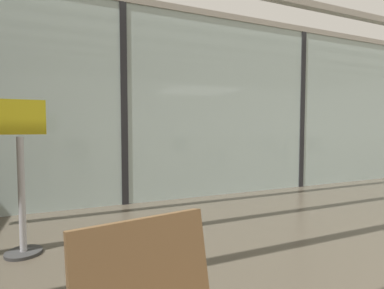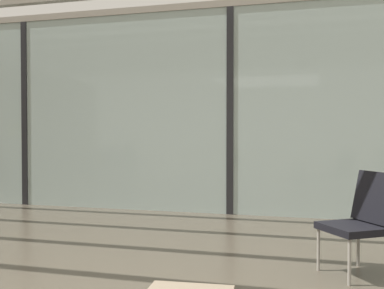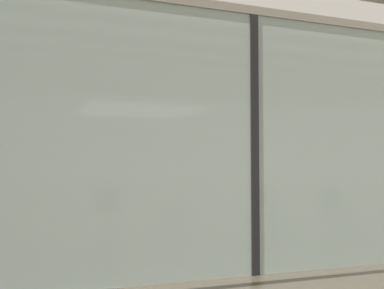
{
  "view_description": "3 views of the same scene",
  "coord_description": "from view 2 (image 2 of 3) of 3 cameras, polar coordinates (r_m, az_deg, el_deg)",
  "views": [
    {
      "loc": [
        -4.27,
        0.67,
        1.18
      ],
      "look_at": [
        -1.11,
        8.17,
        0.72
      ],
      "focal_mm": 27.2,
      "sensor_mm": 36.0,
      "label": 1
    },
    {
      "loc": [
        1.3,
        -1.56,
        1.21
      ],
      "look_at": [
        -0.48,
        4.81,
        1.04
      ],
      "focal_mm": 43.31,
      "sensor_mm": 36.0,
      "label": 2
    },
    {
      "loc": [
        -2.7,
        0.25,
        1.22
      ],
      "look_at": [
        -0.57,
        5.7,
        1.53
      ],
      "focal_mm": 44.5,
      "sensor_mm": 36.0,
      "label": 3
    }
  ],
  "objects": [
    {
      "name": "window_mullion_1",
      "position": [
        6.89,
        4.77,
        4.13
      ],
      "size": [
        0.1,
        0.12,
        3.06
      ],
      "primitive_type": "cube",
      "color": "black",
      "rests_on": "ground"
    },
    {
      "name": "glass_curtain_wall",
      "position": [
        6.89,
        4.77,
        4.13
      ],
      "size": [
        14.0,
        0.08,
        3.06
      ],
      "primitive_type": "cube",
      "color": "#A3B7B2",
      "rests_on": "ground"
    },
    {
      "name": "lounge_chair_4",
      "position": [
        4.24,
        20.33,
        -8.31
      ],
      "size": [
        0.7,
        0.69,
        0.87
      ],
      "rotation": [
        0.0,
        0.0,
        5.31
      ],
      "color": "black",
      "rests_on": "ground"
    },
    {
      "name": "parked_airplane",
      "position": [
        12.23,
        6.63,
        6.15
      ],
      "size": [
        11.42,
        4.42,
        4.42
      ],
      "color": "silver",
      "rests_on": "ground"
    },
    {
      "name": "window_mullion_0",
      "position": [
        8.3,
        -19.76,
        3.59
      ],
      "size": [
        0.1,
        0.12,
        3.06
      ],
      "primitive_type": "cube",
      "color": "black",
      "rests_on": "ground"
    }
  ]
}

